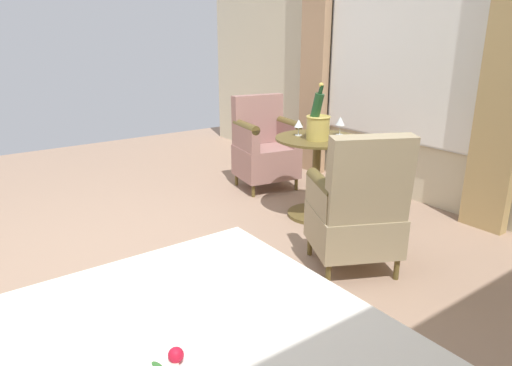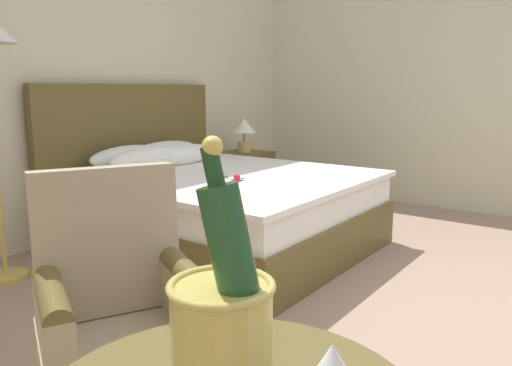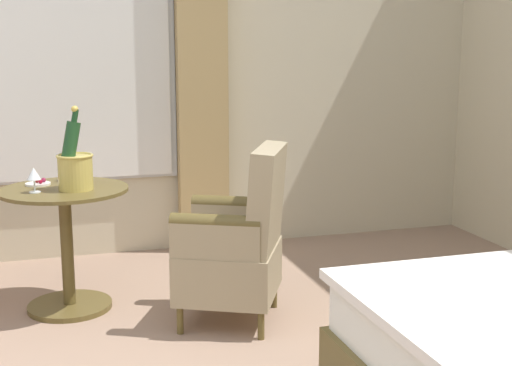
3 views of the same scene
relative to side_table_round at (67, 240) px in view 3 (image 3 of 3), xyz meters
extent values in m
cube|color=beige|center=(-1.11, -0.04, 1.18)|extent=(0.12, 6.53, 3.17)
cube|color=white|center=(-1.03, -0.04, 1.25)|extent=(0.02, 1.74, 2.21)
cube|color=white|center=(-1.00, -0.04, 1.25)|extent=(0.02, 1.66, 2.17)
cube|color=tan|center=(-0.95, 1.01, 1.05)|extent=(0.10, 0.36, 2.91)
cylinder|color=brown|center=(0.00, 0.00, -0.39)|extent=(0.48, 0.48, 0.03)
cylinder|color=brown|center=(0.00, 0.00, -0.07)|extent=(0.07, 0.07, 0.69)
cylinder|color=brown|center=(0.00, 0.00, 0.29)|extent=(0.71, 0.71, 0.02)
cylinder|color=tan|center=(0.06, 0.06, 0.39)|extent=(0.19, 0.19, 0.19)
torus|color=tan|center=(0.06, 0.06, 0.49)|extent=(0.20, 0.20, 0.02)
cylinder|color=white|center=(0.06, 0.06, 0.47)|extent=(0.17, 0.17, 0.03)
cylinder|color=#1E4723|center=(0.07, 0.04, 0.54)|extent=(0.09, 0.13, 0.29)
cylinder|color=#193D1E|center=(0.06, 0.08, 0.71)|extent=(0.04, 0.05, 0.08)
sphere|color=gold|center=(0.06, 0.08, 0.74)|extent=(0.04, 0.04, 0.04)
cylinder|color=white|center=(-0.22, 0.04, 0.30)|extent=(0.06, 0.06, 0.01)
cylinder|color=white|center=(-0.22, 0.04, 0.34)|extent=(0.01, 0.01, 0.08)
cone|color=white|center=(-0.22, 0.04, 0.42)|extent=(0.08, 0.08, 0.07)
cylinder|color=white|center=(0.08, -0.15, 0.30)|extent=(0.06, 0.06, 0.01)
cylinder|color=white|center=(0.08, -0.15, 0.34)|extent=(0.01, 0.01, 0.07)
cone|color=white|center=(0.08, -0.15, 0.40)|extent=(0.08, 0.08, 0.07)
cylinder|color=white|center=(-0.14, -0.14, 0.30)|extent=(0.14, 0.14, 0.01)
sphere|color=maroon|center=(-0.14, -0.14, 0.32)|extent=(0.02, 0.02, 0.02)
sphere|color=maroon|center=(-0.16, -0.11, 0.32)|extent=(0.03, 0.03, 0.03)
sphere|color=maroon|center=(-0.11, -0.12, 0.32)|extent=(0.02, 0.02, 0.02)
cylinder|color=brown|center=(0.13, 0.75, -0.33)|extent=(0.04, 0.04, 0.15)
cylinder|color=brown|center=(0.55, 0.54, -0.33)|extent=(0.04, 0.04, 0.15)
cylinder|color=brown|center=(0.32, 1.13, -0.33)|extent=(0.04, 0.04, 0.15)
cylinder|color=brown|center=(0.74, 0.92, -0.33)|extent=(0.04, 0.04, 0.15)
cube|color=tan|center=(0.44, 0.84, -0.12)|extent=(0.72, 0.70, 0.27)
cube|color=tan|center=(0.53, 1.02, 0.28)|extent=(0.53, 0.37, 0.55)
cube|color=tan|center=(0.23, 0.92, 0.10)|extent=(0.29, 0.46, 0.19)
cylinder|color=brown|center=(0.23, 0.92, 0.20)|extent=(0.29, 0.46, 0.09)
cube|color=tan|center=(0.63, 0.72, 0.10)|extent=(0.29, 0.46, 0.19)
cylinder|color=brown|center=(0.63, 0.72, 0.20)|extent=(0.29, 0.46, 0.09)
camera|label=1|loc=(2.63, 2.74, 1.12)|focal=32.00mm
camera|label=2|loc=(-0.59, -0.49, 0.84)|focal=35.00mm
camera|label=3|loc=(4.04, -0.11, 1.09)|focal=50.00mm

